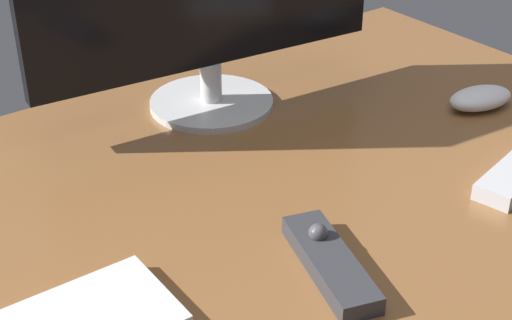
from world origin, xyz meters
TOP-DOWN VIEW (x-y plane):
  - desk at (0.00, 0.00)cm, footprint 140.00×84.00cm
  - computer_mouse at (46.98, -2.87)cm, footprint 12.57×8.67cm
  - media_remote at (-1.25, -19.67)cm, footprint 10.43×18.81cm

SIDE VIEW (x-z plane):
  - desk at x=0.00cm, z-range 0.00..2.00cm
  - media_remote at x=-1.25cm, z-range 1.29..5.24cm
  - computer_mouse at x=46.98cm, z-range 2.00..5.59cm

